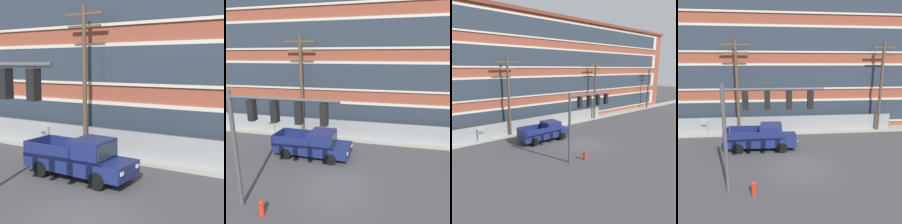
{
  "view_description": "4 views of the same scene",
  "coord_description": "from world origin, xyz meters",
  "views": [
    {
      "loc": [
        6.75,
        -9.72,
        5.48
      ],
      "look_at": [
        -1.75,
        5.08,
        3.07
      ],
      "focal_mm": 55.0,
      "sensor_mm": 36.0,
      "label": 1
    },
    {
      "loc": [
        2.55,
        -10.56,
        7.17
      ],
      "look_at": [
        -0.71,
        3.55,
        3.43
      ],
      "focal_mm": 35.0,
      "sensor_mm": 36.0,
      "label": 2
    },
    {
      "loc": [
        -15.12,
        -15.43,
        7.61
      ],
      "look_at": [
        -1.29,
        1.7,
        3.21
      ],
      "focal_mm": 35.0,
      "sensor_mm": 36.0,
      "label": 3
    },
    {
      "loc": [
        -1.94,
        -13.24,
        6.68
      ],
      "look_at": [
        -0.15,
        4.85,
        2.65
      ],
      "focal_mm": 35.0,
      "sensor_mm": 36.0,
      "label": 4
    }
  ],
  "objects": [
    {
      "name": "utility_pole_midblock",
      "position": [
        8.94,
        7.01,
        4.74
      ],
      "size": [
        2.18,
        0.26,
        8.65
      ],
      "color": "brown",
      "rests_on": "ground"
    },
    {
      "name": "ground_plane",
      "position": [
        0.0,
        0.0,
        0.0
      ],
      "size": [
        160.0,
        160.0,
        0.0
      ],
      "primitive_type": "plane",
      "color": "#424244"
    },
    {
      "name": "traffic_signal_mast",
      "position": [
        -2.43,
        -2.56,
        4.28
      ],
      "size": [
        5.05,
        0.43,
        5.75
      ],
      "color": "#4C4C51",
      "rests_on": "ground"
    },
    {
      "name": "brick_mill_building",
      "position": [
        4.81,
        12.82,
        7.24
      ],
      "size": [
        49.83,
        9.67,
        14.46
      ],
      "color": "brown",
      "rests_on": "ground"
    },
    {
      "name": "fire_hydrant",
      "position": [
        -2.81,
        -2.98,
        0.38
      ],
      "size": [
        0.24,
        0.24,
        0.78
      ],
      "color": "red",
      "rests_on": "ground"
    },
    {
      "name": "chain_link_fence",
      "position": [
        -3.05,
        7.42,
        0.87
      ],
      "size": [
        26.96,
        0.06,
        1.7
      ],
      "color": "gray",
      "rests_on": "ground"
    },
    {
      "name": "sidewalk_building_side",
      "position": [
        0.0,
        7.47,
        0.08
      ],
      "size": [
        80.0,
        1.62,
        0.16
      ],
      "primitive_type": "cube",
      "color": "#9E9B93",
      "rests_on": "ground"
    },
    {
      "name": "electrical_cabinet",
      "position": [
        -8.08,
        7.4,
        0.72
      ],
      "size": [
        0.63,
        0.52,
        1.43
      ],
      "color": "#939993",
      "rests_on": "ground"
    },
    {
      "name": "utility_pole_near_corner",
      "position": [
        -4.79,
        7.13,
        4.9
      ],
      "size": [
        2.6,
        0.26,
        8.82
      ],
      "color": "brown",
      "rests_on": "ground"
    },
    {
      "name": "pickup_truck_navy",
      "position": [
        -2.47,
        3.39,
        0.95
      ],
      "size": [
        5.68,
        2.23,
        2.0
      ],
      "color": "navy",
      "rests_on": "ground"
    }
  ]
}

